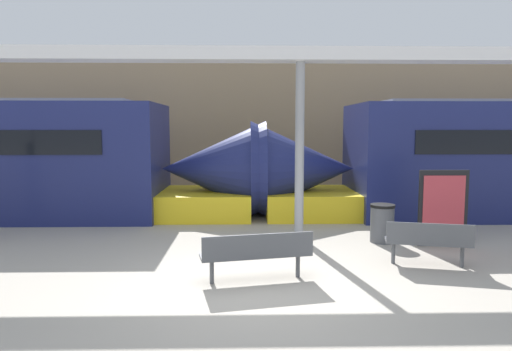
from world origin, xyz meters
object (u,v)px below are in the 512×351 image
Objects in this scene: poster_board at (443,208)px; support_column_near at (300,152)px; bench_near at (257,252)px; trash_bin at (382,223)px; bench_far at (428,240)px.

support_column_near is at bearing 166.26° from poster_board.
support_column_near is (1.01, 2.85, 1.44)m from bench_near.
bench_near is 4.47m from poster_board.
bench_near is at bearing -137.99° from trash_bin.
bench_near is 3.35m from support_column_near.
trash_bin is at bearing 163.58° from poster_board.
bench_near is 1.21× the size of bench_far.
poster_board is at bearing 71.85° from bench_far.
support_column_near is (-1.75, 0.37, 1.52)m from trash_bin.
bench_far is 0.39× the size of support_column_near.
poster_board reaches higher than bench_far.
poster_board is at bearing 17.17° from bench_near.
trash_bin is at bearing -11.93° from support_column_near.
support_column_near reaches higher than bench_near.
bench_far is at bearing -80.48° from trash_bin.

